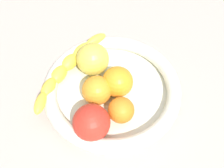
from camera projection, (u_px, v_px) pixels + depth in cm
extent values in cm
cube|color=#B5A196|center=(112.00, 100.00, 63.99)|extent=(120.00, 120.00, 3.00)
cylinder|color=silver|center=(112.00, 94.00, 62.01)|extent=(27.65, 27.65, 1.86)
torus|color=silver|center=(112.00, 88.00, 60.01)|extent=(29.76, 29.76, 3.02)
ellipsoid|color=yellow|center=(96.00, 39.00, 65.99)|extent=(5.71, 3.81, 2.16)
ellipsoid|color=yellow|center=(82.00, 50.00, 64.91)|extent=(5.90, 4.84, 2.62)
ellipsoid|color=yellow|center=(70.00, 62.00, 63.57)|extent=(6.08, 5.68, 3.08)
ellipsoid|color=yellow|center=(59.00, 75.00, 61.49)|extent=(5.87, 5.97, 3.08)
ellipsoid|color=yellow|center=(48.00, 88.00, 58.72)|extent=(5.14, 5.85, 2.62)
ellipsoid|color=yellow|center=(40.00, 103.00, 55.84)|extent=(4.20, 5.71, 2.16)
sphere|color=orange|center=(97.00, 90.00, 57.71)|extent=(6.26, 6.26, 6.26)
sphere|color=orange|center=(121.00, 110.00, 55.48)|extent=(5.38, 5.38, 5.38)
sphere|color=orange|center=(117.00, 81.00, 58.86)|extent=(6.67, 6.67, 6.67)
sphere|color=red|center=(92.00, 123.00, 52.81)|extent=(7.31, 7.31, 7.31)
sphere|color=#DAC648|center=(93.00, 59.00, 61.86)|extent=(7.37, 7.37, 7.37)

